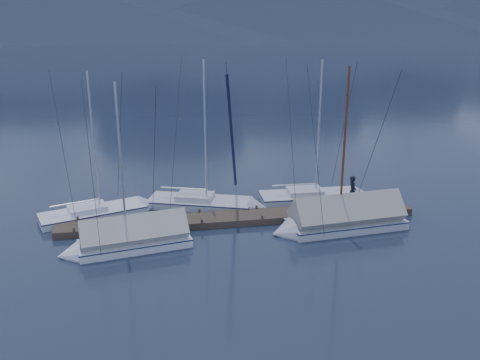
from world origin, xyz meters
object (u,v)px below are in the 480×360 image
(sailboat_open_left, at_px, (108,212))
(sailboat_covered_far, at_px, (124,241))
(sailboat_covered_near, at_px, (337,221))
(person, at_px, (352,191))
(sailboat_open_right, at_px, (323,197))
(sailboat_open_mid, at_px, (215,205))

(sailboat_open_left, height_order, sailboat_covered_far, sailboat_open_left)
(sailboat_covered_near, relative_size, sailboat_covered_far, 1.07)
(person, bearing_deg, sailboat_open_left, 86.53)
(sailboat_open_left, height_order, sailboat_covered_near, sailboat_covered_near)
(sailboat_open_left, distance_m, sailboat_covered_near, 11.79)
(sailboat_open_right, bearing_deg, person, -69.74)
(sailboat_open_mid, bearing_deg, sailboat_open_left, -179.66)
(sailboat_open_left, bearing_deg, sailboat_open_mid, 0.34)
(sailboat_open_right, distance_m, person, 2.52)
(sailboat_covered_near, distance_m, sailboat_covered_far, 10.12)
(person, bearing_deg, sailboat_open_right, 25.69)
(sailboat_open_mid, bearing_deg, sailboat_covered_far, -136.20)
(sailboat_covered_near, xyz_separation_m, sailboat_covered_far, (-10.10, -0.50, -0.04))
(sailboat_open_left, xyz_separation_m, sailboat_covered_near, (11.11, -3.91, 0.29))
(sailboat_covered_near, height_order, person, sailboat_covered_near)
(sailboat_open_left, bearing_deg, sailboat_covered_far, -77.07)
(sailboat_open_mid, bearing_deg, person, -16.04)
(sailboat_open_right, height_order, sailboat_covered_near, sailboat_covered_near)
(sailboat_open_mid, distance_m, sailboat_covered_near, 6.75)
(sailboat_open_mid, height_order, sailboat_covered_near, sailboat_open_mid)
(sailboat_covered_near, bearing_deg, sailboat_open_right, 79.91)
(sailboat_open_left, relative_size, person, 4.85)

